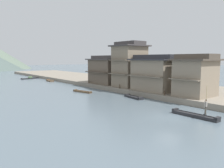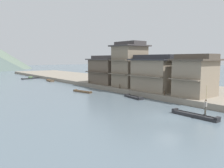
# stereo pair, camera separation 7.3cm
# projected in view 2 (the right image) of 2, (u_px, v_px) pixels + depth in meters

# --- Properties ---
(ground_plane) EXTENTS (400.00, 400.00, 0.00)m
(ground_plane) POSITION_uv_depth(u_px,v_px,m) (169.00, 117.00, 23.97)
(ground_plane) COLOR slate
(riverbank_right) EXTENTS (18.00, 110.00, 0.84)m
(riverbank_right) POSITION_uv_depth(u_px,v_px,m) (111.00, 82.00, 56.99)
(riverbank_right) COLOR gray
(riverbank_right) RESTS_ON ground
(boat_foreground_poled) EXTENTS (0.94, 5.34, 0.52)m
(boat_foreground_poled) POSITION_uv_depth(u_px,v_px,m) (194.00, 116.00, 24.02)
(boat_foreground_poled) COLOR #232326
(boat_foreground_poled) RESTS_ON ground
(boatman_person) EXTENTS (0.57, 0.28, 3.04)m
(boatman_person) POSITION_uv_depth(u_px,v_px,m) (206.00, 105.00, 22.95)
(boatman_person) COLOR black
(boatman_person) RESTS_ON boat_foreground_poled
(boat_moored_nearest) EXTENTS (5.79, 2.28, 0.77)m
(boat_moored_nearest) POSITION_uv_depth(u_px,v_px,m) (30.00, 78.00, 69.12)
(boat_moored_nearest) COLOR #232326
(boat_moored_nearest) RESTS_ON ground
(boat_moored_second) EXTENTS (1.56, 4.15, 0.43)m
(boat_moored_second) POSITION_uv_depth(u_px,v_px,m) (134.00, 97.00, 35.52)
(boat_moored_second) COLOR #232326
(boat_moored_second) RESTS_ON ground
(boat_moored_third) EXTENTS (1.69, 4.49, 0.35)m
(boat_moored_third) POSITION_uv_depth(u_px,v_px,m) (82.00, 92.00, 41.70)
(boat_moored_third) COLOR brown
(boat_moored_third) RESTS_ON ground
(boat_moored_far) EXTENTS (1.37, 3.71, 0.53)m
(boat_moored_far) POSITION_uv_depth(u_px,v_px,m) (50.00, 81.00, 61.56)
(boat_moored_far) COLOR brown
(boat_moored_far) RESTS_ON ground
(house_waterfront_nearest) EXTENTS (6.35, 5.48, 6.14)m
(house_waterfront_nearest) POSITION_uv_depth(u_px,v_px,m) (195.00, 76.00, 32.27)
(house_waterfront_nearest) COLOR gray
(house_waterfront_nearest) RESTS_ON riverbank_right
(house_waterfront_second) EXTENTS (6.22, 8.13, 6.14)m
(house_waterfront_second) POSITION_uv_depth(u_px,v_px,m) (156.00, 73.00, 38.02)
(house_waterfront_second) COLOR gray
(house_waterfront_second) RESTS_ON riverbank_right
(house_waterfront_tall) EXTENTS (6.54, 5.72, 8.74)m
(house_waterfront_tall) POSITION_uv_depth(u_px,v_px,m) (130.00, 65.00, 43.20)
(house_waterfront_tall) COLOR #7F705B
(house_waterfront_tall) RESTS_ON riverbank_right
(house_waterfront_narrow) EXTENTS (6.90, 8.38, 6.14)m
(house_waterfront_narrow) POSITION_uv_depth(u_px,v_px,m) (108.00, 70.00, 49.03)
(house_waterfront_narrow) COLOR brown
(house_waterfront_narrow) RESTS_ON riverbank_right
(mooring_post_dock_near) EXTENTS (0.20, 0.20, 0.72)m
(mooring_post_dock_near) POSITION_uv_depth(u_px,v_px,m) (164.00, 93.00, 33.02)
(mooring_post_dock_near) COLOR #473828
(mooring_post_dock_near) RESTS_ON riverbank_right
(mooring_post_dock_mid) EXTENTS (0.20, 0.20, 0.72)m
(mooring_post_dock_mid) POSITION_uv_depth(u_px,v_px,m) (120.00, 86.00, 41.02)
(mooring_post_dock_mid) COLOR #473828
(mooring_post_dock_mid) RESTS_ON riverbank_right
(mooring_post_dock_far) EXTENTS (0.20, 0.20, 0.79)m
(mooring_post_dock_far) POSITION_uv_depth(u_px,v_px,m) (89.00, 82.00, 49.20)
(mooring_post_dock_far) COLOR #473828
(mooring_post_dock_far) RESTS_ON riverbank_right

